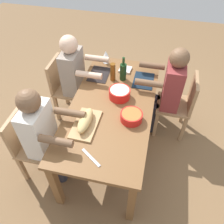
% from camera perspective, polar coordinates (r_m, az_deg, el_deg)
% --- Properties ---
extents(ground_plane, '(8.00, 8.00, 0.00)m').
position_cam_1_polar(ground_plane, '(2.96, 0.00, -8.54)').
color(ground_plane, brown).
extents(dining_table, '(1.73, 0.85, 0.74)m').
position_cam_1_polar(dining_table, '(2.46, 0.00, 0.34)').
color(dining_table, brown).
rests_on(dining_table, ground_plane).
extents(chair_far_left, '(0.40, 0.40, 0.85)m').
position_cam_1_polar(chair_far_left, '(2.91, 16.69, 2.13)').
color(chair_far_left, '#A87F56').
rests_on(chair_far_left, ground_plane).
extents(diner_far_left, '(0.41, 0.53, 1.20)m').
position_cam_1_polar(diner_far_left, '(2.76, 13.86, 5.99)').
color(diner_far_left, '#2D2D38').
rests_on(diner_far_left, ground_plane).
extents(chair_near_right, '(0.40, 0.40, 0.85)m').
position_cam_1_polar(chair_near_right, '(2.54, -19.38, -7.08)').
color(chair_near_right, '#A87F56').
rests_on(chair_near_right, ground_plane).
extents(diner_near_right, '(0.41, 0.53, 1.20)m').
position_cam_1_polar(diner_near_right, '(2.30, -16.67, -4.80)').
color(diner_near_right, '#2D2D38').
rests_on(diner_near_right, ground_plane).
extents(chair_near_left, '(0.40, 0.40, 0.85)m').
position_cam_1_polar(chair_near_left, '(3.11, -11.63, 6.45)').
color(chair_near_left, '#A87F56').
rests_on(chair_near_left, ground_plane).
extents(diner_near_left, '(0.41, 0.53, 1.20)m').
position_cam_1_polar(diner_near_left, '(2.91, -8.87, 9.27)').
color(diner_near_left, '#2D2D38').
rests_on(diner_near_left, ground_plane).
extents(serving_bowl_pasta, '(0.23, 0.23, 0.10)m').
position_cam_1_polar(serving_bowl_pasta, '(2.45, 1.89, 4.76)').
color(serving_bowl_pasta, red).
rests_on(serving_bowl_pasta, dining_table).
extents(serving_bowl_fruit, '(0.22, 0.22, 0.08)m').
position_cam_1_polar(serving_bowl_fruit, '(2.22, 4.83, -1.04)').
color(serving_bowl_fruit, red).
rests_on(serving_bowl_fruit, dining_table).
extents(cutting_board, '(0.40, 0.23, 0.02)m').
position_cam_1_polar(cutting_board, '(2.21, -6.51, -3.04)').
color(cutting_board, tan).
rests_on(cutting_board, dining_table).
extents(bread_loaf, '(0.32, 0.12, 0.09)m').
position_cam_1_polar(bread_loaf, '(2.17, -6.63, -2.08)').
color(bread_loaf, tan).
rests_on(bread_loaf, cutting_board).
extents(wine_bottle, '(0.08, 0.08, 0.29)m').
position_cam_1_polar(wine_bottle, '(2.67, 2.77, 10.00)').
color(wine_bottle, '#193819').
rests_on(wine_bottle, dining_table).
extents(beer_bottle, '(0.06, 0.06, 0.22)m').
position_cam_1_polar(beer_bottle, '(2.65, 0.21, 9.84)').
color(beer_bottle, brown).
rests_on(beer_bottle, dining_table).
extents(wine_glass, '(0.08, 0.08, 0.17)m').
position_cam_1_polar(wine_glass, '(2.95, -1.53, 14.02)').
color(wine_glass, silver).
rests_on(wine_glass, dining_table).
extents(placemat_far_left, '(0.32, 0.23, 0.01)m').
position_cam_1_polar(placemat_far_left, '(2.73, 7.79, 7.75)').
color(placemat_far_left, '#142333').
rests_on(placemat_far_left, dining_table).
extents(placemat_near_left, '(0.32, 0.23, 0.01)m').
position_cam_1_polar(placemat_near_left, '(2.80, -3.17, 9.31)').
color(placemat_near_left, black).
rests_on(placemat_near_left, dining_table).
extents(carving_knife, '(0.15, 0.20, 0.01)m').
position_cam_1_polar(carving_knife, '(1.99, -5.24, -11.16)').
color(carving_knife, silver).
rests_on(carving_knife, dining_table).
extents(napkin_stack, '(0.15, 0.15, 0.02)m').
position_cam_1_polar(napkin_stack, '(2.87, 3.28, 10.47)').
color(napkin_stack, white).
rests_on(napkin_stack, dining_table).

